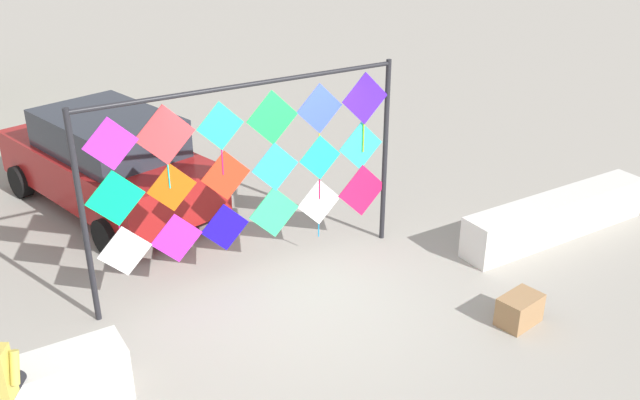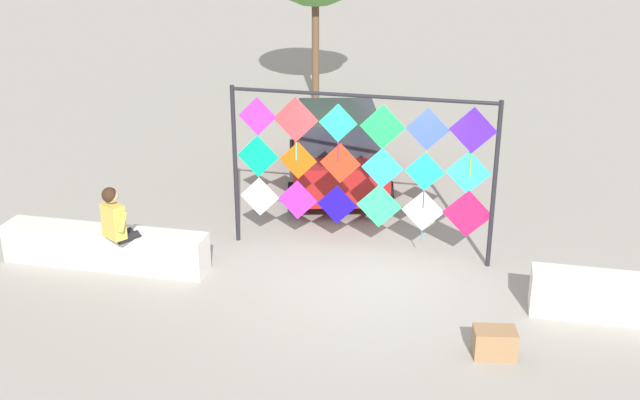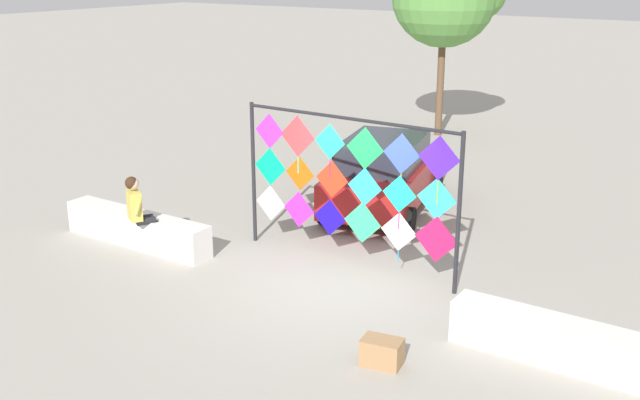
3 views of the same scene
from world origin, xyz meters
TOP-DOWN VIEW (x-y plane):
  - ground at (0.00, 0.00)m, footprint 120.00×120.00m
  - plaza_ledge_left at (-3.99, -0.37)m, footprint 3.25×0.50m
  - kite_display_rack at (-0.22, 0.93)m, footprint 4.16×0.17m
  - seated_vendor at (-3.56, -0.66)m, footprint 0.64×0.70m
  - parked_car at (-1.21, 3.97)m, footprint 2.62×4.25m
  - cardboard_box_large at (1.91, -1.69)m, footprint 0.57×0.42m

SIDE VIEW (x-z plane):
  - ground at x=0.00m, z-range 0.00..0.00m
  - cardboard_box_large at x=1.91m, z-range 0.00..0.36m
  - plaza_ledge_left at x=-3.99m, z-range 0.00..0.60m
  - parked_car at x=-1.21m, z-range 0.01..1.55m
  - seated_vendor at x=-3.56m, z-range 0.12..1.57m
  - kite_display_rack at x=-0.22m, z-range 0.27..2.89m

